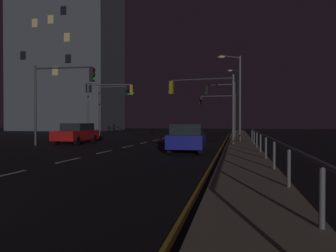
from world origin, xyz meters
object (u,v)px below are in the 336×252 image
(traffic_light_near_right, at_px, (219,106))
(building_distant, at_px, (68,61))
(street_lamp_across_street, at_px, (236,89))
(car, at_px, (188,138))
(traffic_light_far_center, at_px, (222,99))
(street_lamp_mid_block, at_px, (238,96))
(traffic_light_mid_right, at_px, (202,95))
(traffic_light_near_left, at_px, (108,99))
(traffic_light_overhead_east, at_px, (60,88))
(car_oncoming, at_px, (77,133))
(traffic_light_mid_left, at_px, (112,101))

(traffic_light_near_right, xyz_separation_m, building_distant, (-29.78, 16.80, 9.76))
(street_lamp_across_street, bearing_deg, car, -106.78)
(traffic_light_far_center, distance_m, street_lamp_mid_block, 8.27)
(car, bearing_deg, building_distant, 126.20)
(traffic_light_mid_right, bearing_deg, traffic_light_near_left, 147.82)
(traffic_light_overhead_east, relative_size, traffic_light_mid_right, 1.19)
(traffic_light_near_right, distance_m, traffic_light_overhead_east, 22.38)
(car_oncoming, xyz_separation_m, traffic_light_mid_right, (9.54, 0.46, 2.78))
(building_distant, bearing_deg, street_lamp_mid_block, -26.71)
(traffic_light_near_right, distance_m, traffic_light_mid_right, 17.63)
(traffic_light_near_right, xyz_separation_m, street_lamp_mid_block, (2.29, 0.66, 1.23))
(street_lamp_mid_block, bearing_deg, traffic_light_near_left, -135.05)
(traffic_light_mid_left, relative_size, traffic_light_overhead_east, 0.98)
(car_oncoming, height_order, traffic_light_overhead_east, traffic_light_overhead_east)
(car, distance_m, traffic_light_overhead_east, 10.58)
(traffic_light_near_left, bearing_deg, car_oncoming, -88.86)
(traffic_light_far_center, distance_m, traffic_light_mid_right, 10.27)
(traffic_light_overhead_east, bearing_deg, car, -18.70)
(traffic_light_far_center, relative_size, traffic_light_near_left, 1.01)
(car_oncoming, height_order, traffic_light_near_left, traffic_light_near_left)
(traffic_light_overhead_east, bearing_deg, traffic_light_mid_left, 93.31)
(car_oncoming, height_order, traffic_light_far_center, traffic_light_far_center)
(traffic_light_far_center, xyz_separation_m, street_lamp_mid_block, (1.60, 8.06, 0.91))
(traffic_light_near_left, distance_m, street_lamp_mid_block, 17.29)
(traffic_light_far_center, height_order, building_distant, building_distant)
(car, distance_m, traffic_light_mid_left, 18.01)
(traffic_light_mid_left, bearing_deg, traffic_light_far_center, 6.56)
(street_lamp_mid_block, xyz_separation_m, building_distant, (-32.07, 16.14, 8.53))
(street_lamp_mid_block, xyz_separation_m, street_lamp_across_street, (-0.16, -15.22, -0.64))
(car, relative_size, street_lamp_across_street, 0.66)
(traffic_light_mid_right, relative_size, street_lamp_across_street, 0.71)
(traffic_light_far_center, height_order, traffic_light_near_left, traffic_light_far_center)
(car, height_order, traffic_light_near_left, traffic_light_near_left)
(car, height_order, building_distant, building_distant)
(car_oncoming, distance_m, street_lamp_mid_block, 22.68)
(traffic_light_mid_right, xyz_separation_m, street_lamp_mid_block, (2.55, 18.28, 1.31))
(traffic_light_mid_left, distance_m, traffic_light_overhead_east, 11.31)
(traffic_light_mid_right, relative_size, traffic_light_near_left, 0.88)
(street_lamp_mid_block, bearing_deg, traffic_light_mid_right, -97.93)
(traffic_light_mid_left, distance_m, traffic_light_mid_right, 13.72)
(traffic_light_mid_right, relative_size, street_lamp_mid_block, 0.60)
(car, relative_size, street_lamp_mid_block, 0.56)
(car, bearing_deg, traffic_light_mid_left, 125.06)
(car, distance_m, traffic_light_far_center, 16.19)
(building_distant, bearing_deg, traffic_light_near_left, -54.98)
(car, bearing_deg, traffic_light_mid_right, 87.64)
(car, relative_size, traffic_light_mid_left, 0.80)
(car, distance_m, car_oncoming, 10.64)
(traffic_light_near_right, height_order, traffic_light_mid_right, traffic_light_near_right)
(car_oncoming, relative_size, traffic_light_mid_left, 0.79)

